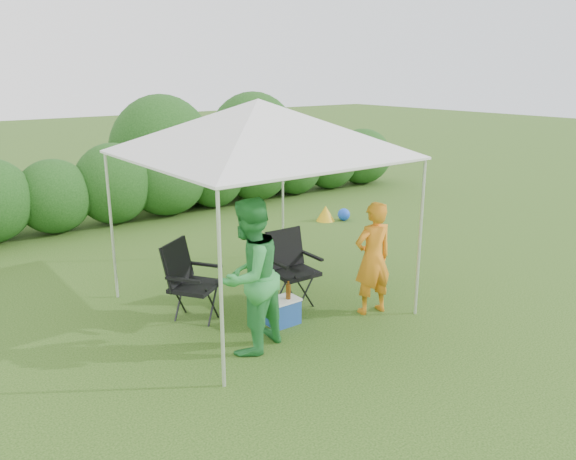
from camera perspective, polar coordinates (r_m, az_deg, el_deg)
ground at (r=7.59m, az=-0.58°, el=-8.82°), size 70.00×70.00×0.00m
hedge at (r=12.51m, az=-16.81°, el=4.41°), size 16.29×1.53×1.80m
canopy at (r=7.33m, az=-3.00°, el=10.32°), size 3.10×3.10×2.83m
chair_right at (r=7.87m, az=0.30°, el=-3.31°), size 0.66×0.60×1.03m
chair_left at (r=7.44m, az=-10.13°, el=-4.63°), size 0.83×0.81×1.05m
man at (r=7.54m, az=8.61°, el=-2.85°), size 0.62×0.46×1.54m
woman at (r=6.44m, az=-3.96°, el=-4.70°), size 1.07×0.96×1.83m
cooler at (r=7.32m, az=-0.54°, el=-8.25°), size 0.42×0.31×0.35m
bottle at (r=7.21m, az=0.03°, el=-6.11°), size 0.06×0.06×0.24m
lawn_toy at (r=12.28m, az=4.32°, el=1.67°), size 0.67×0.56×0.34m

